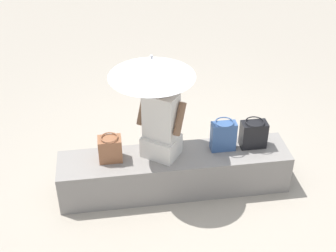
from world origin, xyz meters
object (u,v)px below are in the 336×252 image
(handbag_black, at_px, (253,134))
(shoulder_bag_spare, at_px, (110,149))
(person_seated, at_px, (161,122))
(tote_bag_canvas, at_px, (223,136))
(parasol, at_px, (152,67))

(handbag_black, relative_size, shoulder_bag_spare, 1.11)
(handbag_black, bearing_deg, shoulder_bag_spare, 0.81)
(person_seated, relative_size, handbag_black, 2.97)
(person_seated, distance_m, tote_bag_canvas, 0.67)
(parasol, xyz_separation_m, tote_bag_canvas, (-0.71, 0.05, -0.80))
(parasol, bearing_deg, tote_bag_canvas, 175.82)
(parasol, distance_m, shoulder_bag_spare, 0.94)
(tote_bag_canvas, bearing_deg, handbag_black, -177.92)
(parasol, height_order, tote_bag_canvas, parasol)
(shoulder_bag_spare, bearing_deg, person_seated, -178.67)
(parasol, bearing_deg, person_seated, 146.34)
(handbag_black, height_order, tote_bag_canvas, tote_bag_canvas)
(tote_bag_canvas, bearing_deg, person_seated, -0.25)
(handbag_black, xyz_separation_m, shoulder_bag_spare, (1.46, 0.02, -0.02))
(person_seated, distance_m, shoulder_bag_spare, 0.57)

